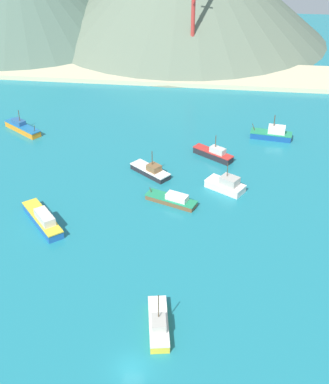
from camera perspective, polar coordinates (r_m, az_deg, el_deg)
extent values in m
cube|color=teal|center=(84.44, -0.14, -2.97)|extent=(260.00, 280.00, 0.50)
cube|color=#232328|center=(101.71, 5.38, 4.13)|extent=(8.07, 6.31, 1.19)
cube|color=red|center=(101.38, 5.40, 4.47)|extent=(8.24, 6.43, 0.20)
cube|color=beige|center=(100.55, 5.91, 4.62)|extent=(3.34, 2.92, 1.12)
cylinder|color=#4C3823|center=(100.04, 5.68, 5.62)|extent=(0.15, 0.15, 2.41)
cube|color=#232328|center=(95.79, -1.59, 2.25)|extent=(7.99, 7.02, 0.96)
cube|color=white|center=(95.49, -1.60, 2.55)|extent=(8.15, 7.16, 0.20)
cube|color=brown|center=(94.52, -1.18, 2.69)|extent=(2.98, 2.92, 1.14)
cylinder|color=#4C3823|center=(93.86, -1.38, 3.81)|extent=(0.14, 0.14, 2.74)
cube|color=#14478C|center=(110.96, 11.69, 6.13)|extent=(8.66, 3.82, 1.21)
cube|color=#238C5B|center=(110.65, 11.73, 6.45)|extent=(8.83, 3.89, 0.20)
cube|color=silver|center=(110.26, 12.32, 6.78)|extent=(3.72, 2.46, 1.50)
cylinder|color=#4C3823|center=(110.52, 9.83, 7.07)|extent=(0.70, 0.22, 1.64)
cylinder|color=#4C3823|center=(109.46, 12.08, 7.75)|extent=(0.19, 0.19, 2.44)
cube|color=orange|center=(115.75, -15.42, 6.76)|extent=(9.47, 7.61, 1.22)
cube|color=#1E669E|center=(115.46, -15.47, 7.08)|extent=(9.66, 7.77, 0.20)
cube|color=#28568C|center=(116.21, -15.86, 7.48)|extent=(3.54, 3.20, 0.90)
cylinder|color=#4C3823|center=(111.67, -14.21, 6.80)|extent=(0.64, 0.50, 1.64)
cylinder|color=#4C3823|center=(115.06, -15.80, 8.15)|extent=(0.15, 0.15, 2.42)
cube|color=gold|center=(66.09, -0.67, -14.42)|extent=(3.73, 8.57, 1.09)
cube|color=white|center=(65.61, -0.67, -14.04)|extent=(3.80, 8.74, 0.20)
cube|color=#B2ADA3|center=(64.42, -0.63, -14.30)|extent=(2.14, 2.72, 1.13)
cylinder|color=#4C3823|center=(63.08, -0.67, -12.54)|extent=(0.13, 0.13, 3.52)
cube|color=silver|center=(91.71, 6.71, 0.60)|extent=(7.38, 6.07, 1.20)
cube|color=white|center=(91.34, 6.74, 0.98)|extent=(7.52, 6.19, 0.20)
cube|color=#B2ADA3|center=(90.56, 7.23, 1.24)|extent=(3.75, 3.49, 1.43)
cylinder|color=#4C3823|center=(89.79, 6.99, 2.47)|extent=(0.13, 0.13, 2.61)
cube|color=brown|center=(87.66, 0.74, -0.97)|extent=(9.10, 5.35, 0.80)
cube|color=#238C5B|center=(87.38, 0.74, -0.70)|extent=(9.28, 5.46, 0.20)
cube|color=silver|center=(86.65, 1.40, -0.56)|extent=(4.07, 2.97, 0.97)
cylinder|color=#4C3823|center=(88.70, -1.54, 0.20)|extent=(0.51, 0.29, 1.09)
cube|color=#1E5BA8|center=(84.81, -13.35, -3.08)|extent=(8.99, 9.98, 1.27)
cube|color=gold|center=(84.39, -13.41, -2.68)|extent=(9.17, 10.18, 0.20)
cube|color=beige|center=(82.89, -13.12, -2.72)|extent=(4.32, 4.63, 1.30)
cube|color=beige|center=(143.56, 3.17, 12.94)|extent=(247.00, 17.97, 1.20)
cylinder|color=#B7332D|center=(143.32, 3.19, 18.89)|extent=(1.08, 1.08, 29.85)
cylinder|color=#B7332D|center=(142.51, 3.23, 20.28)|extent=(0.54, 2.39, 0.54)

